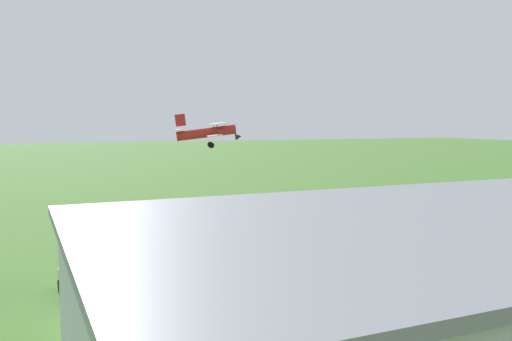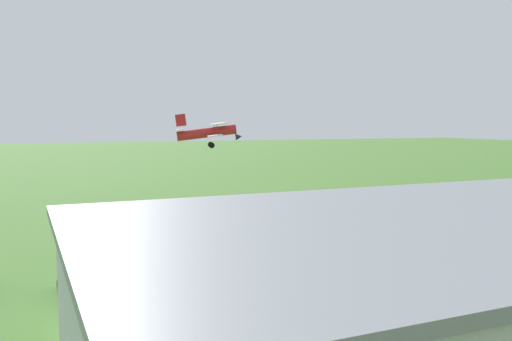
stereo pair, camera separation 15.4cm
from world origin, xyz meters
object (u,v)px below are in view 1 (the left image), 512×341
at_px(car_silver, 84,280).
at_px(person_crossing_taxiway, 308,234).
at_px(person_at_fence_line, 257,237).
at_px(biplane, 209,132).
at_px(person_near_hangar_door, 493,220).

distance_m(car_silver, person_crossing_taxiway, 17.71).
relative_size(car_silver, person_at_fence_line, 2.72).
height_order(biplane, person_near_hangar_door, biplane).
relative_size(biplane, person_crossing_taxiway, 4.76).
distance_m(biplane, person_at_fence_line, 21.93).
bearing_deg(person_crossing_taxiway, biplane, -85.76).
bearing_deg(biplane, car_silver, 60.95).
bearing_deg(biplane, person_at_fence_line, 83.18).
distance_m(biplane, person_crossing_taxiway, 22.30).
bearing_deg(person_near_hangar_door, car_silver, 9.61).
bearing_deg(car_silver, biplane, -119.05).
bearing_deg(person_near_hangar_door, person_crossing_taxiway, -0.85).
xyz_separation_m(car_silver, person_near_hangar_door, (-34.68, -5.87, -0.05)).
distance_m(car_silver, person_at_fence_line, 14.24).
bearing_deg(person_at_fence_line, person_near_hangar_door, 178.06).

